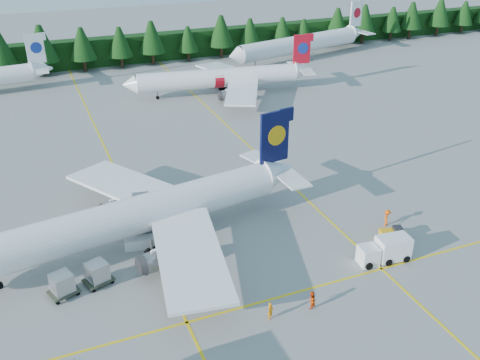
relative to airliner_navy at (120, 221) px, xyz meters
name	(u,v)px	position (x,y,z in m)	size (l,w,h in m)	color
ground	(299,250)	(16.83, -7.06, -3.48)	(320.00, 320.00, 0.00)	gray
taxi_stripe_a	(125,190)	(2.83, 12.94, -3.47)	(0.25, 120.00, 0.01)	yellow
taxi_stripe_b	(269,164)	(22.83, 12.94, -3.47)	(0.25, 120.00, 0.01)	yellow
taxi_stripe_cross	(329,283)	(16.83, -13.06, -3.47)	(80.00, 0.25, 0.01)	yellow
treeline_hedge	(130,49)	(16.83, 74.94, -0.48)	(220.00, 4.00, 6.00)	black
airliner_navy	(120,221)	(0.00, 0.00, 0.00)	(39.53, 32.27, 11.56)	white
airliner_red	(215,79)	(26.58, 44.91, -0.34)	(35.71, 29.20, 10.41)	white
airliner_far_right	(295,45)	(52.52, 62.00, 0.18)	(39.35, 12.74, 11.65)	white
airstairs	(145,236)	(2.45, 0.43, -2.63)	(4.62, 6.27, 3.87)	white
service_truck	(384,250)	(23.82, -11.90, -2.22)	(5.41, 2.41, 2.53)	white
baggage_tug	(393,234)	(27.02, -9.16, -2.79)	(2.87, 2.01, 1.39)	#E5A40C
uld_pair	(80,278)	(-4.87, -5.07, -2.16)	(6.26, 3.21, 1.95)	#313829
crew_a	(270,311)	(9.65, -15.32, -2.63)	(0.61, 0.40, 1.69)	orange
crew_b	(311,300)	(13.58, -15.44, -2.60)	(0.85, 0.67, 1.76)	#E63E04
crew_c	(387,218)	(28.11, -6.53, -2.49)	(0.82, 0.55, 1.98)	#FF5305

